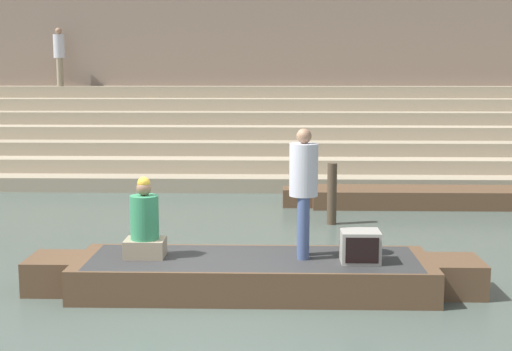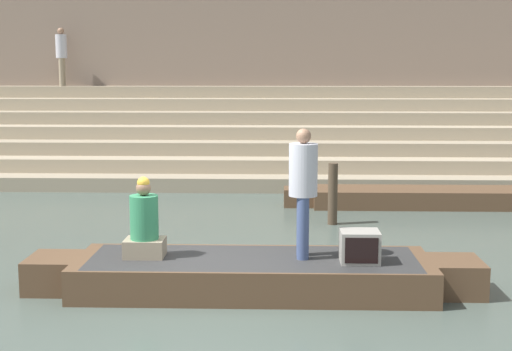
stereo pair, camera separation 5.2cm
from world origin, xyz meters
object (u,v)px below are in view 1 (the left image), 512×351
moored_boat_shore (417,197)px  person_standing (304,184)px  mooring_post (332,194)px  rowboat_main (253,273)px  person_rowing (145,226)px  person_on_steps (59,52)px  tv_set (360,246)px

moored_boat_shore → person_standing: bearing=-115.7°
mooring_post → person_standing: bearing=-99.8°
rowboat_main → mooring_post: (1.33, 4.10, 0.34)m
person_rowing → moored_boat_shore: (4.67, 5.87, -0.65)m
moored_boat_shore → person_on_steps: (-9.43, 6.54, 3.15)m
person_standing → person_rowing: bearing=166.2°
person_rowing → mooring_post: bearing=71.5°
person_standing → mooring_post: person_standing is taller
rowboat_main → mooring_post: size_ratio=5.11×
person_rowing → tv_set: bearing=11.7°
person_rowing → mooring_post: person_rowing is taller
rowboat_main → person_rowing: bearing=177.4°
moored_boat_shore → mooring_post: mooring_post is taller
person_rowing → tv_set: (2.76, -0.18, -0.21)m
rowboat_main → moored_boat_shore: bearing=59.8°
person_rowing → mooring_post: size_ratio=0.92×
rowboat_main → person_rowing: size_ratio=5.57×
rowboat_main → person_rowing: (-1.41, 0.03, 0.62)m
person_standing → tv_set: 1.06m
tv_set → rowboat_main: bearing=166.5°
person_on_steps → person_standing: bearing=-73.6°
tv_set → person_standing: bearing=155.5°
person_standing → moored_boat_shore: bearing=51.0°
tv_set → mooring_post: (-0.02, 4.25, -0.07)m
person_on_steps → person_rowing: bearing=-81.4°
rowboat_main → person_on_steps: (-6.17, 12.45, 3.12)m
person_rowing → moored_boat_shore: bearing=67.1°
mooring_post → person_on_steps: size_ratio=0.67×
moored_boat_shore → person_on_steps: 11.90m
rowboat_main → tv_set: (1.35, -0.15, 0.41)m
person_rowing → rowboat_main: bearing=14.2°
mooring_post → person_rowing: bearing=-124.0°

